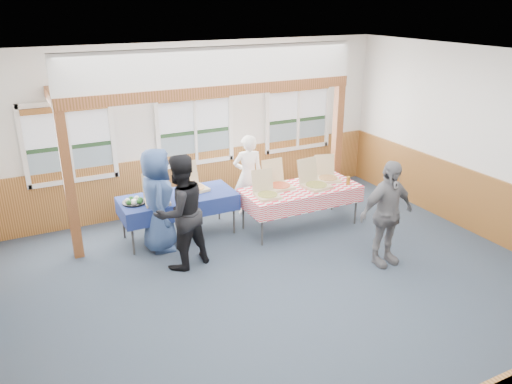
{
  "coord_description": "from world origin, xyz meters",
  "views": [
    {
      "loc": [
        -3.15,
        -5.43,
        3.92
      ],
      "look_at": [
        0.08,
        1.0,
        1.12
      ],
      "focal_mm": 35.0,
      "sensor_mm": 36.0,
      "label": 1
    }
  ],
  "objects_px": {
    "man_blue": "(158,200)",
    "person_grey": "(387,214)",
    "table_right": "(301,190)",
    "woman_white": "(248,175)",
    "table_left": "(178,199)",
    "woman_black": "(180,212)"
  },
  "relations": [
    {
      "from": "table_left",
      "to": "woman_black",
      "type": "distance_m",
      "value": 1.09
    },
    {
      "from": "table_right",
      "to": "man_blue",
      "type": "relative_size",
      "value": 1.28
    },
    {
      "from": "table_right",
      "to": "person_grey",
      "type": "height_order",
      "value": "person_grey"
    },
    {
      "from": "table_left",
      "to": "table_right",
      "type": "bearing_deg",
      "value": -1.74
    },
    {
      "from": "table_right",
      "to": "man_blue",
      "type": "bearing_deg",
      "value": -178.89
    },
    {
      "from": "table_left",
      "to": "person_grey",
      "type": "bearing_deg",
      "value": -28.24
    },
    {
      "from": "table_left",
      "to": "woman_white",
      "type": "xyz_separation_m",
      "value": [
        1.51,
        0.35,
        0.08
      ]
    },
    {
      "from": "woman_white",
      "to": "woman_black",
      "type": "bearing_deg",
      "value": 49.25
    },
    {
      "from": "person_grey",
      "to": "woman_black",
      "type": "bearing_deg",
      "value": 153.85
    },
    {
      "from": "woman_black",
      "to": "person_grey",
      "type": "relative_size",
      "value": 1.07
    },
    {
      "from": "man_blue",
      "to": "person_grey",
      "type": "xyz_separation_m",
      "value": [
        3.0,
        -2.05,
        -0.02
      ]
    },
    {
      "from": "woman_white",
      "to": "person_grey",
      "type": "distance_m",
      "value": 2.91
    },
    {
      "from": "table_right",
      "to": "person_grey",
      "type": "relative_size",
      "value": 1.32
    },
    {
      "from": "table_left",
      "to": "man_blue",
      "type": "xyz_separation_m",
      "value": [
        -0.44,
        -0.31,
        0.16
      ]
    },
    {
      "from": "man_blue",
      "to": "person_grey",
      "type": "height_order",
      "value": "man_blue"
    },
    {
      "from": "woman_black",
      "to": "person_grey",
      "type": "bearing_deg",
      "value": 138.79
    },
    {
      "from": "table_left",
      "to": "person_grey",
      "type": "height_order",
      "value": "person_grey"
    },
    {
      "from": "table_left",
      "to": "man_blue",
      "type": "bearing_deg",
      "value": -129.81
    },
    {
      "from": "woman_white",
      "to": "person_grey",
      "type": "relative_size",
      "value": 0.93
    },
    {
      "from": "table_left",
      "to": "man_blue",
      "type": "height_order",
      "value": "man_blue"
    },
    {
      "from": "woman_black",
      "to": "man_blue",
      "type": "relative_size",
      "value": 1.04
    },
    {
      "from": "woman_white",
      "to": "man_blue",
      "type": "relative_size",
      "value": 0.9
    }
  ]
}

